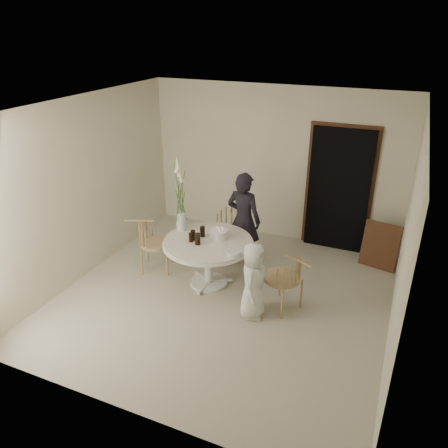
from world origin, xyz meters
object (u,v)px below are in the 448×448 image
at_px(table, 208,248).
at_px(boy, 253,281).
at_px(flower_vase, 181,200).
at_px(girl, 244,220).
at_px(birthday_cake, 219,234).
at_px(chair_right, 289,276).
at_px(chair_left, 148,238).
at_px(chair_far, 231,226).

bearing_deg(table, boy, -28.71).
distance_m(boy, flower_vase, 1.68).
distance_m(girl, birthday_cake, 0.64).
bearing_deg(chair_right, chair_left, -70.08).
relative_size(chair_right, flower_vase, 0.74).
distance_m(chair_left, birthday_cake, 1.19).
height_order(table, chair_far, chair_far).
xyz_separation_m(girl, boy, (0.61, -1.24, -0.24)).
relative_size(chair_far, flower_vase, 0.76).
height_order(girl, flower_vase, flower_vase).
bearing_deg(chair_far, flower_vase, -143.20).
bearing_deg(boy, chair_left, 68.62).
height_order(birthday_cake, flower_vase, flower_vase).
bearing_deg(girl, chair_right, 143.97).
height_order(chair_right, boy, boy).
bearing_deg(flower_vase, chair_far, 54.85).
bearing_deg(girl, birthday_cake, 84.29).
height_order(table, chair_left, chair_left).
bearing_deg(boy, chair_far, 25.85).
xyz_separation_m(table, birthday_cake, (0.11, 0.14, 0.18)).
height_order(table, birthday_cake, birthday_cake).
xyz_separation_m(chair_far, chair_right, (1.29, -1.10, -0.01)).
xyz_separation_m(chair_far, flower_vase, (-0.51, -0.73, 0.64)).
bearing_deg(girl, chair_far, -19.29).
bearing_deg(birthday_cake, table, -129.22).
relative_size(chair_right, boy, 0.80).
relative_size(girl, birthday_cake, 5.93).
height_order(table, flower_vase, flower_vase).
distance_m(chair_far, birthday_cake, 0.80).
bearing_deg(girl, flower_vase, 44.73).
distance_m(girl, flower_vase, 1.07).
relative_size(chair_far, birthday_cake, 3.36).
bearing_deg(chair_right, flower_vase, -76.18).
relative_size(chair_far, chair_left, 1.03).
relative_size(chair_right, chair_left, 1.00).
relative_size(boy, flower_vase, 0.93).
xyz_separation_m(chair_left, birthday_cake, (1.17, 0.11, 0.24)).
xyz_separation_m(table, boy, (0.87, -0.48, -0.08)).
distance_m(table, girl, 0.83).
bearing_deg(birthday_cake, chair_left, -174.42).
height_order(chair_right, chair_left, chair_right).
bearing_deg(boy, chair_right, -62.17).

